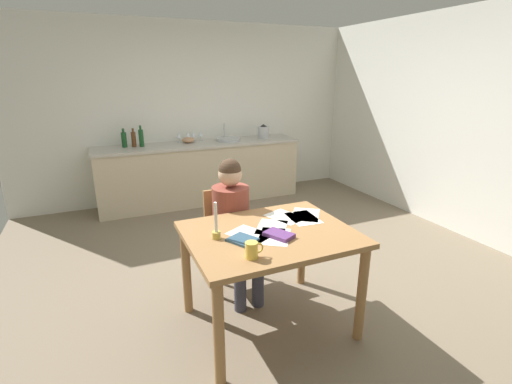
{
  "coord_description": "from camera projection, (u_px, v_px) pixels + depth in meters",
  "views": [
    {
      "loc": [
        -1.39,
        -2.98,
        1.87
      ],
      "look_at": [
        -0.13,
        -0.11,
        0.85
      ],
      "focal_mm": 25.68,
      "sensor_mm": 36.0,
      "label": 1
    }
  ],
  "objects": [
    {
      "name": "wall_right",
      "position": [
        464.0,
        124.0,
        4.3
      ],
      "size": [
        0.12,
        5.2,
        2.6
      ],
      "primitive_type": "cube",
      "color": "silver",
      "rests_on": "ground"
    },
    {
      "name": "sink_unit",
      "position": [
        228.0,
        139.0,
        5.55
      ],
      "size": [
        0.36,
        0.36,
        0.24
      ],
      "color": "#B2B7BC",
      "rests_on": "kitchen_counter"
    },
    {
      "name": "coffee_mug",
      "position": [
        252.0,
        250.0,
        2.25
      ],
      "size": [
        0.12,
        0.08,
        0.11
      ],
      "color": "#F2CC4C",
      "rests_on": "dining_table"
    },
    {
      "name": "bottle_oil",
      "position": [
        124.0,
        139.0,
        5.02
      ],
      "size": [
        0.07,
        0.07,
        0.26
      ],
      "color": "#194C23",
      "rests_on": "kitchen_counter"
    },
    {
      "name": "paper_notice",
      "position": [
        250.0,
        234.0,
        2.59
      ],
      "size": [
        0.33,
        0.36,
        0.0
      ],
      "primitive_type": "cube",
      "rotation": [
        0.0,
        0.0,
        0.49
      ],
      "color": "white",
      "rests_on": "dining_table"
    },
    {
      "name": "paper_envelope",
      "position": [
        303.0,
        218.0,
        2.89
      ],
      "size": [
        0.23,
        0.31,
        0.0
      ],
      "primitive_type": "cube",
      "rotation": [
        0.0,
        0.0,
        -0.08
      ],
      "color": "white",
      "rests_on": "dining_table"
    },
    {
      "name": "ground_plane",
      "position": [
        263.0,
        269.0,
        3.71
      ],
      "size": [
        5.2,
        5.2,
        0.04
      ],
      "primitive_type": "cube",
      "color": "#7A6B56"
    },
    {
      "name": "bottle_wine_red",
      "position": [
        141.0,
        138.0,
        5.06
      ],
      "size": [
        0.07,
        0.07,
        0.29
      ],
      "color": "#194C23",
      "rests_on": "kitchen_counter"
    },
    {
      "name": "wall_back",
      "position": [
        192.0,
        113.0,
        5.57
      ],
      "size": [
        5.2,
        0.12,
        2.6
      ],
      "primitive_type": "cube",
      "color": "silver",
      "rests_on": "ground"
    },
    {
      "name": "paper_receipt",
      "position": [
        274.0,
        236.0,
        2.56
      ],
      "size": [
        0.34,
        0.36,
        0.0
      ],
      "primitive_type": "cube",
      "rotation": [
        0.0,
        0.0,
        -0.59
      ],
      "color": "white",
      "rests_on": "dining_table"
    },
    {
      "name": "bottle_vinegar",
      "position": [
        134.0,
        139.0,
        5.05
      ],
      "size": [
        0.06,
        0.06,
        0.26
      ],
      "color": "#593319",
      "rests_on": "kitchen_counter"
    },
    {
      "name": "paper_bill",
      "position": [
        285.0,
        217.0,
        2.91
      ],
      "size": [
        0.3,
        0.35,
        0.0
      ],
      "primitive_type": "cube",
      "rotation": [
        0.0,
        0.0,
        0.36
      ],
      "color": "white",
      "rests_on": "dining_table"
    },
    {
      "name": "person_seated",
      "position": [
        234.0,
        219.0,
        3.13
      ],
      "size": [
        0.33,
        0.6,
        1.19
      ],
      "color": "brown",
      "rests_on": "ground"
    },
    {
      "name": "chair_at_table",
      "position": [
        228.0,
        232.0,
        3.32
      ],
      "size": [
        0.41,
        0.41,
        0.88
      ],
      "color": "#9E7042",
      "rests_on": "ground"
    },
    {
      "name": "wine_glass_near_sink",
      "position": [
        200.0,
        134.0,
        5.5
      ],
      "size": [
        0.07,
        0.07,
        0.15
      ],
      "color": "silver",
      "rests_on": "kitchen_counter"
    },
    {
      "name": "book_magazine",
      "position": [
        242.0,
        240.0,
        2.49
      ],
      "size": [
        0.22,
        0.23,
        0.02
      ],
      "primitive_type": "cube",
      "rotation": [
        0.0,
        0.0,
        0.5
      ],
      "color": "#2E4F68",
      "rests_on": "dining_table"
    },
    {
      "name": "paper_flyer",
      "position": [
        272.0,
        227.0,
        2.71
      ],
      "size": [
        0.34,
        0.36,
        0.0
      ],
      "primitive_type": "cube",
      "rotation": [
        0.0,
        0.0,
        -0.62
      ],
      "color": "white",
      "rests_on": "dining_table"
    },
    {
      "name": "wine_glass_by_kettle",
      "position": [
        193.0,
        134.0,
        5.46
      ],
      "size": [
        0.07,
        0.07,
        0.15
      ],
      "color": "silver",
      "rests_on": "kitchen_counter"
    },
    {
      "name": "kitchen_counter",
      "position": [
        201.0,
        172.0,
        5.52
      ],
      "size": [
        3.0,
        0.64,
        0.9
      ],
      "color": "beige",
      "rests_on": "ground"
    },
    {
      "name": "stovetop_kettle",
      "position": [
        263.0,
        132.0,
        5.75
      ],
      "size": [
        0.18,
        0.18,
        0.22
      ],
      "color": "#B7BABF",
      "rests_on": "kitchen_counter"
    },
    {
      "name": "paper_letter",
      "position": [
        306.0,
        215.0,
        2.95
      ],
      "size": [
        0.34,
        0.36,
        0.0
      ],
      "primitive_type": "cube",
      "rotation": [
        0.0,
        0.0,
        -0.62
      ],
      "color": "white",
      "rests_on": "dining_table"
    },
    {
      "name": "book_cookery",
      "position": [
        279.0,
        235.0,
        2.55
      ],
      "size": [
        0.2,
        0.23,
        0.03
      ],
      "primitive_type": "cube",
      "rotation": [
        0.0,
        0.0,
        0.48
      ],
      "color": "#603474",
      "rests_on": "dining_table"
    },
    {
      "name": "wine_glass_back_right",
      "position": [
        179.0,
        135.0,
        5.37
      ],
      "size": [
        0.07,
        0.07,
        0.15
      ],
      "color": "silver",
      "rests_on": "kitchen_counter"
    },
    {
      "name": "mixing_bowl",
      "position": [
        188.0,
        140.0,
        5.37
      ],
      "size": [
        0.18,
        0.18,
        0.08
      ],
      "primitive_type": "ellipsoid",
      "color": "tan",
      "rests_on": "kitchen_counter"
    },
    {
      "name": "wine_glass_back_left",
      "position": [
        188.0,
        135.0,
        5.43
      ],
      "size": [
        0.07,
        0.07,
        0.15
      ],
      "color": "silver",
      "rests_on": "kitchen_counter"
    },
    {
      "name": "candlestick",
      "position": [
        216.0,
        229.0,
        2.5
      ],
      "size": [
        0.06,
        0.06,
        0.27
      ],
      "color": "gold",
      "rests_on": "dining_table"
    },
    {
      "name": "dining_table",
      "position": [
        270.0,
        246.0,
        2.67
      ],
      "size": [
        1.19,
        0.95,
        0.78
      ],
      "color": "#9E7042",
      "rests_on": "ground"
    }
  ]
}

